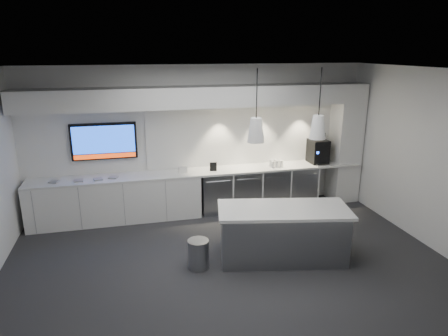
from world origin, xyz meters
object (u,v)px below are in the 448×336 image
object	(u,v)px
wall_tv	(104,141)
coffee_machine	(318,150)
bin	(198,254)
island	(283,233)

from	to	relation	value
wall_tv	coffee_machine	xyz separation A→B (m)	(4.45, -0.25, -0.38)
wall_tv	bin	size ratio (longest dim) A/B	2.70
island	coffee_machine	distance (m)	2.89
island	coffee_machine	bearing A→B (deg)	64.57
island	bin	world-z (taller)	island
bin	coffee_machine	xyz separation A→B (m)	(3.05, 2.20, 0.94)
wall_tv	island	xyz separation A→B (m)	(2.78, -2.48, -1.12)
wall_tv	island	distance (m)	3.89
island	coffee_machine	size ratio (longest dim) A/B	3.28
island	wall_tv	bearing A→B (deg)	149.73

